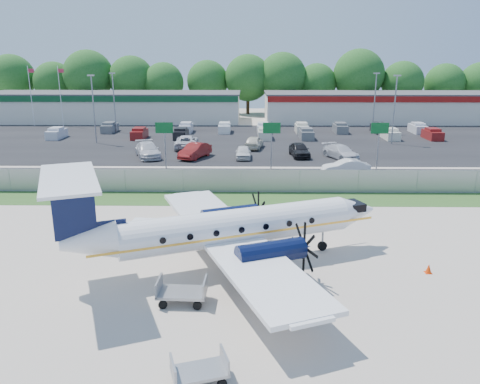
{
  "coord_description": "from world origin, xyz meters",
  "views": [
    {
      "loc": [
        0.43,
        -24.76,
        11.07
      ],
      "look_at": [
        0.0,
        6.0,
        2.3
      ],
      "focal_mm": 35.0,
      "sensor_mm": 36.0,
      "label": 1
    }
  ],
  "objects_px": {
    "aircraft": "(231,227)",
    "pushback_tug": "(135,234)",
    "baggage_cart_far": "(199,371)",
    "baggage_cart_near": "(182,292)"
  },
  "relations": [
    {
      "from": "baggage_cart_far",
      "to": "pushback_tug",
      "type": "bearing_deg",
      "value": 112.29
    },
    {
      "from": "baggage_cart_near",
      "to": "baggage_cart_far",
      "type": "bearing_deg",
      "value": -76.36
    },
    {
      "from": "pushback_tug",
      "to": "baggage_cart_near",
      "type": "height_order",
      "value": "pushback_tug"
    },
    {
      "from": "aircraft",
      "to": "pushback_tug",
      "type": "xyz_separation_m",
      "value": [
        -5.99,
        2.83,
        -1.49
      ]
    },
    {
      "from": "aircraft",
      "to": "baggage_cart_far",
      "type": "xyz_separation_m",
      "value": [
        -0.8,
        -9.83,
        -1.75
      ]
    },
    {
      "from": "aircraft",
      "to": "pushback_tug",
      "type": "bearing_deg",
      "value": 154.7
    },
    {
      "from": "baggage_cart_far",
      "to": "aircraft",
      "type": "bearing_deg",
      "value": 85.36
    },
    {
      "from": "pushback_tug",
      "to": "baggage_cart_far",
      "type": "relative_size",
      "value": 1.36
    },
    {
      "from": "pushback_tug",
      "to": "baggage_cart_near",
      "type": "distance_m",
      "value": 8.01
    },
    {
      "from": "aircraft",
      "to": "baggage_cart_far",
      "type": "distance_m",
      "value": 10.02
    }
  ]
}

